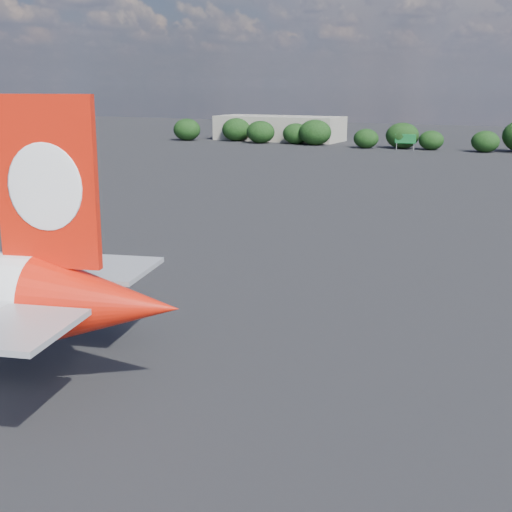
% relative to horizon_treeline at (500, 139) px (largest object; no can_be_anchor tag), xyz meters
% --- Properties ---
extents(ground, '(500.00, 500.00, 0.00)m').
position_rel_horizon_treeline_xyz_m(ground, '(-7.28, -119.78, -3.68)').
color(ground, black).
rests_on(ground, ground).
extents(terminal_building, '(42.00, 16.00, 8.00)m').
position_rel_horizon_treeline_xyz_m(terminal_building, '(-72.28, 12.22, 0.32)').
color(terminal_building, gray).
rests_on(terminal_building, ground).
extents(highway_sign, '(6.00, 0.30, 4.50)m').
position_rel_horizon_treeline_xyz_m(highway_sign, '(-25.28, -3.78, -0.56)').
color(highway_sign, '#14642B').
rests_on(highway_sign, ground).
extents(horizon_treeline, '(205.66, 15.12, 8.98)m').
position_rel_horizon_treeline_xyz_m(horizon_treeline, '(0.00, 0.00, 0.00)').
color(horizon_treeline, black).
rests_on(horizon_treeline, ground).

